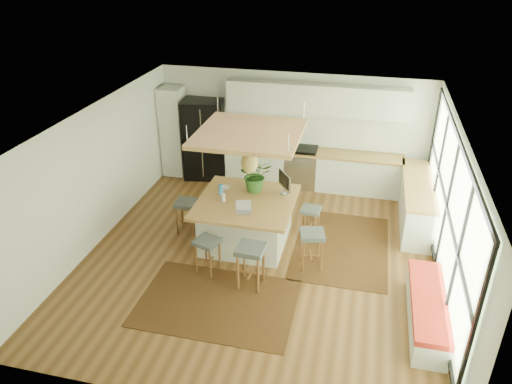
% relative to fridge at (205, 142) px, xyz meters
% --- Properties ---
extents(floor, '(7.00, 7.00, 0.00)m').
position_rel_fridge_xyz_m(floor, '(2.16, -3.17, -0.93)').
color(floor, '#553318').
rests_on(floor, ground).
extents(ceiling, '(7.00, 7.00, 0.00)m').
position_rel_fridge_xyz_m(ceiling, '(2.16, -3.17, 1.78)').
color(ceiling, white).
rests_on(ceiling, ground).
extents(wall_back, '(6.50, 0.00, 6.50)m').
position_rel_fridge_xyz_m(wall_back, '(2.16, 0.33, 0.42)').
color(wall_back, silver).
rests_on(wall_back, ground).
extents(wall_front, '(6.50, 0.00, 6.50)m').
position_rel_fridge_xyz_m(wall_front, '(2.16, -6.67, 0.42)').
color(wall_front, silver).
rests_on(wall_front, ground).
extents(wall_left, '(0.00, 7.00, 7.00)m').
position_rel_fridge_xyz_m(wall_left, '(-1.09, -3.17, 0.42)').
color(wall_left, silver).
rests_on(wall_left, ground).
extents(wall_right, '(0.00, 7.00, 7.00)m').
position_rel_fridge_xyz_m(wall_right, '(5.41, -3.17, 0.42)').
color(wall_right, silver).
rests_on(wall_right, ground).
extents(window_wall, '(0.10, 6.20, 2.60)m').
position_rel_fridge_xyz_m(window_wall, '(5.38, -3.17, 0.47)').
color(window_wall, black).
rests_on(window_wall, wall_right).
extents(pantry, '(0.55, 0.60, 2.25)m').
position_rel_fridge_xyz_m(pantry, '(-0.79, 0.01, 0.20)').
color(pantry, silver).
rests_on(pantry, floor).
extents(back_counter_base, '(4.20, 0.60, 0.88)m').
position_rel_fridge_xyz_m(back_counter_base, '(2.71, 0.01, -0.49)').
color(back_counter_base, silver).
rests_on(back_counter_base, floor).
extents(back_counter_top, '(4.24, 0.64, 0.05)m').
position_rel_fridge_xyz_m(back_counter_top, '(2.71, 0.01, -0.03)').
color(back_counter_top, olive).
rests_on(back_counter_top, back_counter_base).
extents(backsplash, '(4.20, 0.02, 0.80)m').
position_rel_fridge_xyz_m(backsplash, '(2.71, 0.31, 0.43)').
color(backsplash, white).
rests_on(backsplash, wall_back).
extents(upper_cabinets, '(4.20, 0.34, 0.70)m').
position_rel_fridge_xyz_m(upper_cabinets, '(2.71, 0.15, 1.22)').
color(upper_cabinets, silver).
rests_on(upper_cabinets, wall_back).
extents(range, '(0.76, 0.62, 1.00)m').
position_rel_fridge_xyz_m(range, '(2.46, 0.01, -0.43)').
color(range, '#A5A5AA').
rests_on(range, floor).
extents(right_counter_base, '(0.60, 2.50, 0.88)m').
position_rel_fridge_xyz_m(right_counter_base, '(5.09, -1.17, -0.49)').
color(right_counter_base, silver).
rests_on(right_counter_base, floor).
extents(right_counter_top, '(0.64, 2.54, 0.05)m').
position_rel_fridge_xyz_m(right_counter_top, '(5.09, -1.17, -0.03)').
color(right_counter_top, olive).
rests_on(right_counter_top, right_counter_base).
extents(window_bench, '(0.52, 2.00, 0.50)m').
position_rel_fridge_xyz_m(window_bench, '(5.11, -4.37, -0.68)').
color(window_bench, silver).
rests_on(window_bench, floor).
extents(ceiling_panel, '(1.86, 1.86, 0.80)m').
position_rel_fridge_xyz_m(ceiling_panel, '(1.86, -2.77, 1.12)').
color(ceiling_panel, olive).
rests_on(ceiling_panel, ceiling).
extents(rug_near, '(2.60, 1.80, 0.01)m').
position_rel_fridge_xyz_m(rug_near, '(1.76, -4.68, -0.92)').
color(rug_near, black).
rests_on(rug_near, floor).
extents(rug_right, '(1.80, 2.60, 0.01)m').
position_rel_fridge_xyz_m(rug_right, '(3.65, -2.51, -0.92)').
color(rug_right, black).
rests_on(rug_right, floor).
extents(fridge, '(1.11, 0.93, 1.99)m').
position_rel_fridge_xyz_m(fridge, '(0.00, 0.00, 0.00)').
color(fridge, black).
rests_on(fridge, floor).
extents(island, '(1.85, 1.85, 0.93)m').
position_rel_fridge_xyz_m(island, '(1.78, -2.75, -0.46)').
color(island, olive).
rests_on(island, floor).
extents(stool_near_left, '(0.50, 0.50, 0.68)m').
position_rel_fridge_xyz_m(stool_near_left, '(1.35, -3.87, -0.57)').
color(stool_near_left, '#3D4344').
rests_on(stool_near_left, floor).
extents(stool_near_right, '(0.49, 0.49, 0.79)m').
position_rel_fridge_xyz_m(stool_near_right, '(2.20, -4.07, -0.57)').
color(stool_near_right, '#3D4344').
rests_on(stool_near_right, floor).
extents(stool_right_front, '(0.52, 0.52, 0.73)m').
position_rel_fridge_xyz_m(stool_right_front, '(3.14, -3.28, -0.57)').
color(stool_right_front, '#3D4344').
rests_on(stool_right_front, floor).
extents(stool_right_back, '(0.42, 0.42, 0.63)m').
position_rel_fridge_xyz_m(stool_right_back, '(2.98, -2.23, -0.57)').
color(stool_right_back, '#3D4344').
rests_on(stool_right_back, floor).
extents(stool_left_side, '(0.43, 0.43, 0.70)m').
position_rel_fridge_xyz_m(stool_left_side, '(0.49, -2.65, -0.57)').
color(stool_left_side, '#3D4344').
rests_on(stool_left_side, floor).
extents(laptop, '(0.36, 0.38, 0.22)m').
position_rel_fridge_xyz_m(laptop, '(1.85, -3.21, 0.12)').
color(laptop, '#A5A5AA').
rests_on(laptop, island).
extents(monitor, '(0.44, 0.51, 0.47)m').
position_rel_fridge_xyz_m(monitor, '(2.44, -2.30, 0.26)').
color(monitor, '#A5A5AA').
rests_on(monitor, island).
extents(microwave, '(0.57, 0.42, 0.34)m').
position_rel_fridge_xyz_m(microwave, '(1.10, -0.01, 0.17)').
color(microwave, '#A5A5AA').
rests_on(microwave, back_counter_top).
extents(island_plant, '(0.81, 0.86, 0.54)m').
position_rel_fridge_xyz_m(island_plant, '(1.86, -2.28, 0.27)').
color(island_plant, '#1E4C19').
rests_on(island_plant, island).
extents(island_bowl, '(0.25, 0.25, 0.05)m').
position_rel_fridge_xyz_m(island_bowl, '(1.24, -2.38, 0.03)').
color(island_bowl, white).
rests_on(island_bowl, island).
extents(island_bottle_0, '(0.07, 0.07, 0.19)m').
position_rel_fridge_xyz_m(island_bottle_0, '(1.23, -2.65, 0.10)').
color(island_bottle_0, '#2E78BB').
rests_on(island_bottle_0, island).
extents(island_bottle_1, '(0.07, 0.07, 0.19)m').
position_rel_fridge_xyz_m(island_bottle_1, '(1.38, -2.90, 0.10)').
color(island_bottle_1, silver).
rests_on(island_bottle_1, island).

